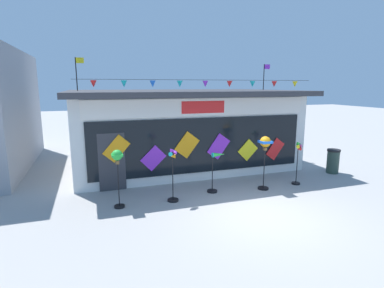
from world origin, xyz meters
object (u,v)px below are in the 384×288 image
(wind_spinner_center_right, at_px, (265,148))
(trash_bin, at_px, (333,161))
(kite_shop_building, at_px, (180,127))
(wind_spinner_center_left, at_px, (216,169))
(wind_spinner_far_left, at_px, (117,163))
(wind_spinner_left, at_px, (173,174))
(wind_spinner_right, at_px, (298,160))

(wind_spinner_center_right, height_order, trash_bin, wind_spinner_center_right)
(kite_shop_building, bearing_deg, wind_spinner_center_left, -89.95)
(wind_spinner_far_left, bearing_deg, wind_spinner_left, -1.57)
(wind_spinner_center_right, distance_m, trash_bin, 4.02)
(wind_spinner_center_right, bearing_deg, kite_shop_building, 110.43)
(wind_spinner_center_right, bearing_deg, wind_spinner_left, -178.57)
(wind_spinner_right, bearing_deg, wind_spinner_left, -178.18)
(kite_shop_building, xyz_separation_m, wind_spinner_center_left, (0.00, -4.22, -0.88))
(wind_spinner_center_left, height_order, trash_bin, wind_spinner_center_left)
(kite_shop_building, distance_m, wind_spinner_left, 4.94)
(wind_spinner_far_left, height_order, trash_bin, wind_spinner_far_left)
(wind_spinner_left, bearing_deg, trash_bin, 7.45)
(wind_spinner_right, bearing_deg, wind_spinner_center_right, -177.30)
(kite_shop_building, distance_m, wind_spinner_center_right, 4.83)
(trash_bin, bearing_deg, kite_shop_building, 146.16)
(wind_spinner_left, bearing_deg, kite_shop_building, 70.84)
(wind_spinner_center_right, bearing_deg, wind_spinner_far_left, -179.57)
(trash_bin, bearing_deg, wind_spinner_left, -172.55)
(wind_spinner_center_right, xyz_separation_m, trash_bin, (3.80, 0.84, -0.98))
(wind_spinner_center_left, xyz_separation_m, wind_spinner_center_right, (1.68, -0.31, 0.67))
(wind_spinner_left, height_order, trash_bin, wind_spinner_left)
(wind_spinner_left, bearing_deg, wind_spinner_center_right, 1.43)
(kite_shop_building, relative_size, wind_spinner_right, 6.02)
(kite_shop_building, xyz_separation_m, wind_spinner_right, (3.12, -4.46, -0.76))
(wind_spinner_left, relative_size, wind_spinner_right, 1.07)
(wind_spinner_center_right, height_order, wind_spinner_right, wind_spinner_center_right)
(wind_spinner_center_left, xyz_separation_m, wind_spinner_right, (3.12, -0.24, 0.12))
(wind_spinner_center_left, relative_size, wind_spinner_right, 0.86)
(wind_spinner_left, relative_size, wind_spinner_center_right, 0.90)
(trash_bin, bearing_deg, wind_spinner_center_left, -174.39)
(wind_spinner_center_left, relative_size, wind_spinner_center_right, 0.73)
(kite_shop_building, relative_size, trash_bin, 9.64)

